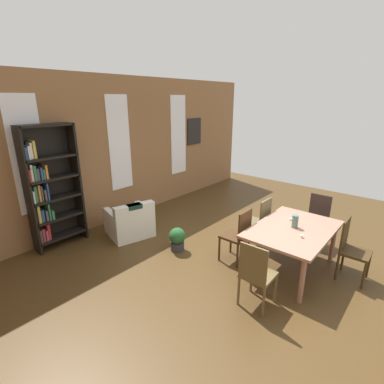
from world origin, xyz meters
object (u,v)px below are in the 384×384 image
Objects in this scene: dining_chair_near_right at (351,247)px; dining_chair_far_right at (259,221)px; armchair_white at (130,222)px; vase_on_table at (295,221)px; potted_plant_by_shelf at (177,239)px; dining_chair_head_right at (317,218)px; dining_table at (293,233)px; dining_chair_far_left at (238,234)px; bookshelf_tall at (49,189)px; dining_chair_head_left at (256,273)px.

dining_chair_near_right is 1.00× the size of dining_chair_far_right.
dining_chair_near_right is at bearing -70.95° from armchair_white.
vase_on_table is 0.47× the size of potted_plant_by_shelf.
dining_chair_head_right reaches higher than vase_on_table.
dining_chair_far_left reaches higher than dining_table.
dining_chair_near_right is at bearing -66.54° from potted_plant_by_shelf.
bookshelf_tall is (-3.28, 3.67, 0.61)m from dining_chair_head_right.
dining_chair_head_right and dining_chair_near_right have the same top height.
armchair_white reaches higher than dining_table.
dining_chair_far_right is (1.54, 0.77, 0.00)m from dining_chair_head_left.
bookshelf_tall reaches higher than dining_chair_head_right.
dining_chair_head_right is at bearing -54.60° from armchair_white.
bookshelf_tall is (-2.46, 2.90, 0.61)m from dining_chair_far_right.
dining_table is at bearing -64.84° from dining_chair_far_left.
dining_table is 1.69× the size of dining_chair_head_right.
dining_table is at bearing 0.09° from dining_chair_head_left.
dining_table is 1.69× the size of dining_chair_far_left.
armchair_white is at bearing 85.19° from dining_chair_head_left.
dining_chair_far_right is (0.00, 1.54, 0.00)m from dining_chair_near_right.
vase_on_table is 1.19m from dining_chair_head_right.
dining_chair_far_right is 0.97× the size of armchair_white.
dining_chair_near_right reaches higher than dining_table.
dining_chair_head_right is 2.36m from dining_chair_head_left.
vase_on_table reaches higher than potted_plant_by_shelf.
dining_chair_far_left is 0.42× the size of bookshelf_tall.
potted_plant_by_shelf is at bearing -54.21° from bookshelf_tall.
dining_chair_head_left is 2.16× the size of potted_plant_by_shelf.
vase_on_table is 2.06m from potted_plant_by_shelf.
dining_chair_head_left and dining_chair_far_right have the same top height.
dining_chair_head_left reaches higher than dining_table.
dining_chair_far_left is 2.28m from armchair_white.
vase_on_table is at bearing -113.23° from dining_chair_far_right.
dining_table is 1.19m from dining_chair_head_left.
dining_chair_head_right is 2.16× the size of potted_plant_by_shelf.
vase_on_table is at bearing -179.96° from dining_chair_head_right.
dining_chair_far_left is at bearing 115.14° from dining_chair_near_right.
dining_chair_near_right reaches higher than armchair_white.
dining_chair_head_left is 2.99m from armchair_white.
dining_chair_far_left is (-1.54, 0.77, 0.00)m from dining_chair_head_right.
dining_chair_head_left is (-1.21, -0.00, -0.32)m from vase_on_table.
dining_chair_far_left is (-0.72, 1.54, 0.00)m from dining_chair_near_right.
dining_chair_head_right and dining_chair_far_left have the same top height.
bookshelf_tall is at bearing 130.32° from dining_chair_far_right.
dining_table is 3.66× the size of potted_plant_by_shelf.
dining_chair_far_right is at bearing 66.77° from vase_on_table.
dining_chair_near_right is at bearing -26.52° from dining_chair_head_left.
bookshelf_tall reaches higher than dining_chair_far_left.
armchair_white is 1.17m from potted_plant_by_shelf.
dining_chair_head_right is 1.72m from dining_chair_far_left.
dining_chair_far_right is (0.36, 0.77, -0.14)m from dining_table.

